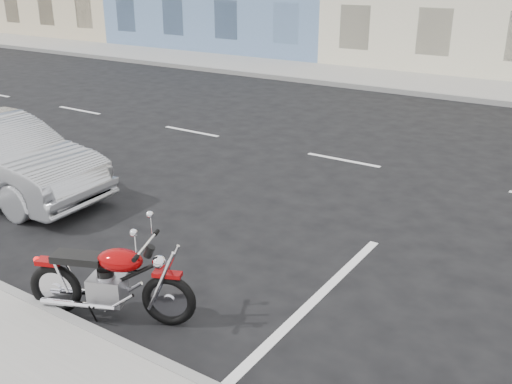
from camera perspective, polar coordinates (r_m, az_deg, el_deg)
ground at (r=11.18m, az=18.01°, el=1.28°), size 120.00×120.00×0.00m
sidewalk_far at (r=20.72m, az=11.55°, el=11.07°), size 80.00×3.40×0.15m
curb_far at (r=19.18m, az=9.57°, el=10.41°), size 80.00×0.12×0.16m
motorcycle at (r=6.27m, az=-8.56°, el=-9.61°), size 1.82×0.93×0.97m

